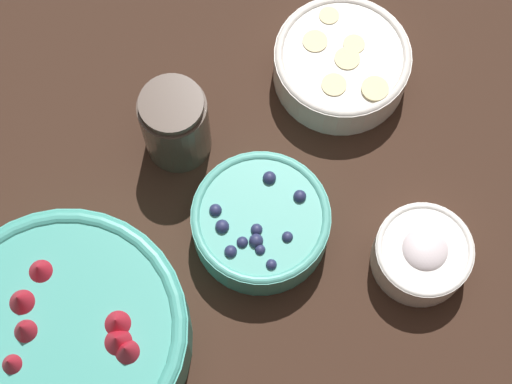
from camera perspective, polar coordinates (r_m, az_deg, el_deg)
ground_plane at (r=0.99m, az=2.80°, el=-1.31°), size 4.00×4.00×0.00m
bowl_strawberries at (r=0.93m, az=-12.67°, el=-9.30°), size 0.27×0.27×0.09m
bowl_blueberries at (r=0.96m, az=0.31°, el=-2.00°), size 0.16×0.16×0.06m
bowl_bananas at (r=1.04m, az=5.86°, el=8.52°), size 0.16×0.16×0.05m
bowl_cream at (r=0.96m, az=11.03°, el=-4.05°), size 0.11×0.11×0.06m
jar_chocolate at (r=0.98m, az=-5.38°, el=4.44°), size 0.08×0.08×0.11m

